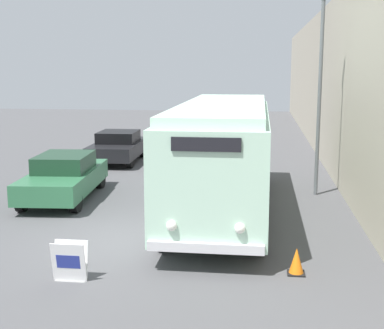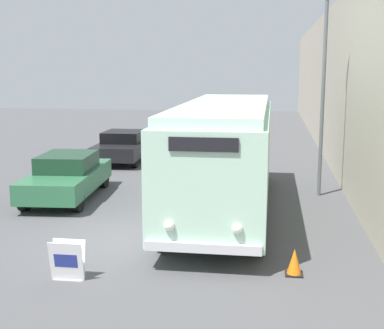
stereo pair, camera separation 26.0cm
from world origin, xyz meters
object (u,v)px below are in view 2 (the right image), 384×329
(parked_car_mid, at_px, (123,146))
(traffic_cone, at_px, (294,262))
(streetlamp, at_px, (324,63))
(parked_car_near, at_px, (67,176))
(vintage_bus, at_px, (225,151))
(sign_board, at_px, (67,261))

(parked_car_mid, distance_m, traffic_cone, 14.32)
(streetlamp, bearing_deg, parked_car_near, -168.81)
(parked_car_mid, relative_size, traffic_cone, 7.67)
(parked_car_mid, bearing_deg, parked_car_near, -90.98)
(parked_car_near, xyz_separation_m, traffic_cone, (7.03, -5.55, -0.46))
(streetlamp, xyz_separation_m, parked_car_near, (-8.10, -1.60, -3.58))
(parked_car_near, bearing_deg, streetlamp, 6.84)
(vintage_bus, bearing_deg, parked_car_near, 170.94)
(sign_board, distance_m, streetlamp, 10.57)
(parked_car_mid, bearing_deg, sign_board, -80.55)
(sign_board, distance_m, traffic_cone, 4.59)
(streetlamp, xyz_separation_m, parked_car_mid, (-8.18, 5.28, -3.61))
(sign_board, height_order, parked_car_mid, parked_car_mid)
(vintage_bus, relative_size, streetlamp, 1.51)
(sign_board, relative_size, traffic_cone, 1.45)
(streetlamp, height_order, traffic_cone, streetlamp)
(traffic_cone, bearing_deg, parked_car_mid, 119.74)
(parked_car_near, bearing_deg, sign_board, -72.97)
(parked_car_near, bearing_deg, parked_car_mid, 86.28)
(vintage_bus, height_order, traffic_cone, vintage_bus)
(vintage_bus, distance_m, streetlamp, 4.57)
(sign_board, bearing_deg, vintage_bus, 64.97)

